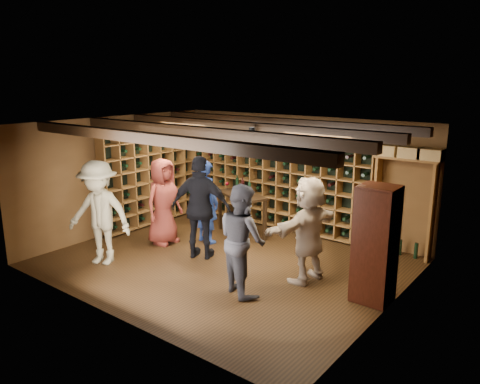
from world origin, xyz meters
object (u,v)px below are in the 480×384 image
Objects in this scene: man_grey_suit at (242,239)px; guest_khaki at (99,213)px; display_cabinet at (375,247)px; man_blue_shirt at (206,202)px; tasting_table at (242,199)px; guest_red_floral at (163,201)px; guest_woman_black at (201,208)px; guest_beige at (308,229)px.

guest_khaki is at bearing 37.72° from man_grey_suit.
man_blue_shirt is (-3.71, 0.42, -0.01)m from display_cabinet.
guest_khaki reaches higher than man_blue_shirt.
guest_khaki is 1.41× the size of tasting_table.
man_blue_shirt is at bearing -49.61° from guest_red_floral.
guest_beige is at bearing 165.86° from guest_woman_black.
guest_beige reaches higher than man_blue_shirt.
man_blue_shirt is 0.97× the size of guest_red_floral.
guest_khaki is at bearing 174.42° from guest_red_floral.
guest_beige is at bearing -87.77° from guest_red_floral.
tasting_table is (-2.27, 1.18, -0.09)m from guest_beige.
tasting_table is (1.04, 2.80, -0.15)m from guest_khaki.
display_cabinet is 1.01× the size of man_grey_suit.
man_blue_shirt is at bearing 173.57° from display_cabinet.
man_grey_suit is at bearing 132.29° from guest_woman_black.
man_grey_suit is 0.99× the size of guest_beige.
man_grey_suit is 1.16m from guest_beige.
display_cabinet is 0.91× the size of guest_woman_black.
guest_woman_black is 2.09m from guest_beige.
man_grey_suit is at bearing -27.80° from tasting_table.
man_grey_suit is 2.76m from tasting_table.
display_cabinet is 3.63m from tasting_table.
guest_red_floral is at bearing 7.68° from man_grey_suit.
man_grey_suit is 0.92× the size of guest_khaki.
man_grey_suit is at bearing -20.38° from guest_beige.
guest_khaki reaches higher than tasting_table.
display_cabinet is at bearing -126.08° from man_grey_suit.
guest_woman_black reaches higher than guest_khaki.
guest_woman_black reaches higher than man_blue_shirt.
tasting_table is at bearing 160.36° from display_cabinet.
guest_khaki is (-1.25, -1.31, -0.02)m from guest_woman_black.
display_cabinet is 1.31× the size of tasting_table.
man_blue_shirt is at bearing -77.06° from guest_woman_black.
man_blue_shirt is 0.90× the size of guest_khaki.
display_cabinet is at bearing 162.04° from guest_woman_black.
display_cabinet is 0.99× the size of guest_beige.
guest_khaki is (-0.11, -1.43, 0.07)m from guest_red_floral.
display_cabinet is 3.73m from man_blue_shirt.
guest_woman_black is (1.14, -0.13, 0.09)m from guest_red_floral.
guest_woman_black is (-1.48, 0.69, 0.09)m from man_grey_suit.
guest_khaki is (-4.46, -1.58, 0.08)m from display_cabinet.
guest_khaki is at bearing -53.96° from guest_beige.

